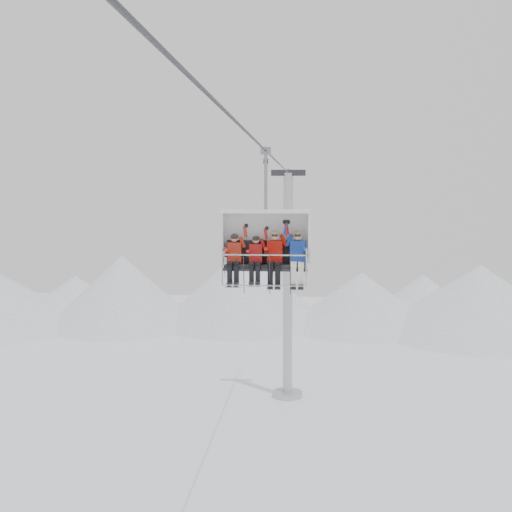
# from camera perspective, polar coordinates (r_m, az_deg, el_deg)

# --- Properties ---
(ridgeline) EXTENTS (72.00, 21.00, 7.00)m
(ridgeline) POSITION_cam_1_polar(r_m,az_deg,el_deg) (58.25, 1.98, -3.63)
(ridgeline) COLOR white
(ridgeline) RESTS_ON ground
(lift_tower_right) EXTENTS (2.00, 1.80, 13.48)m
(lift_tower_right) POSITION_cam_1_polar(r_m,az_deg,el_deg) (37.94, 2.84, -4.03)
(lift_tower_right) COLOR #ACAEB3
(lift_tower_right) RESTS_ON ground
(haul_cable) EXTENTS (0.06, 50.00, 0.06)m
(haul_cable) POSITION_cam_1_polar(r_m,az_deg,el_deg) (15.51, 0.00, 10.17)
(haul_cable) COLOR #2D2D32
(haul_cable) RESTS_ON lift_tower_left
(chairlift_carrier) EXTENTS (2.62, 1.17, 3.98)m
(chairlift_carrier) POSITION_cam_1_polar(r_m,az_deg,el_deg) (18.97, 0.89, 1.53)
(chairlift_carrier) COLOR black
(chairlift_carrier) RESTS_ON haul_cable
(skier_far_left) EXTENTS (0.41, 1.69, 1.63)m
(skier_far_left) POSITION_cam_1_polar(r_m,az_deg,el_deg) (18.78, -1.94, -0.09)
(skier_far_left) COLOR red
(skier_far_left) RESTS_ON chairlift_carrier
(skier_center_left) EXTENTS (0.38, 1.69, 1.54)m
(skier_center_left) POSITION_cam_1_polar(r_m,az_deg,el_deg) (18.71, -0.04, -0.19)
(skier_center_left) COLOR red
(skier_center_left) RESTS_ON chairlift_carrier
(skier_center_right) EXTENTS (0.45, 1.69, 1.76)m
(skier_center_right) POSITION_cam_1_polar(r_m,az_deg,el_deg) (18.69, 1.67, 0.00)
(skier_center_right) COLOR #B31209
(skier_center_right) RESTS_ON chairlift_carrier
(skier_far_right) EXTENTS (0.45, 1.69, 1.76)m
(skier_far_right) POSITION_cam_1_polar(r_m,az_deg,el_deg) (18.66, 3.71, -0.02)
(skier_far_right) COLOR #183CA1
(skier_far_right) RESTS_ON chairlift_carrier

